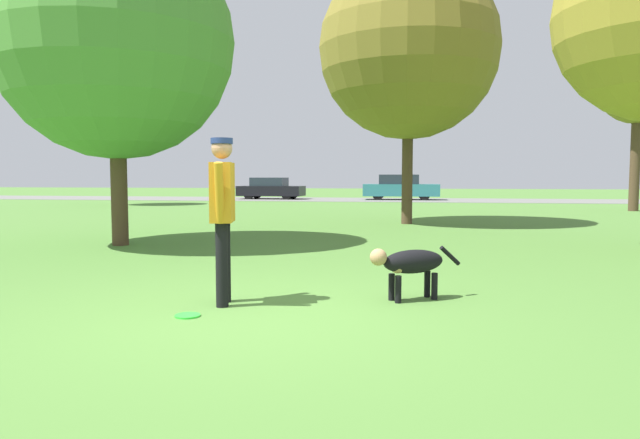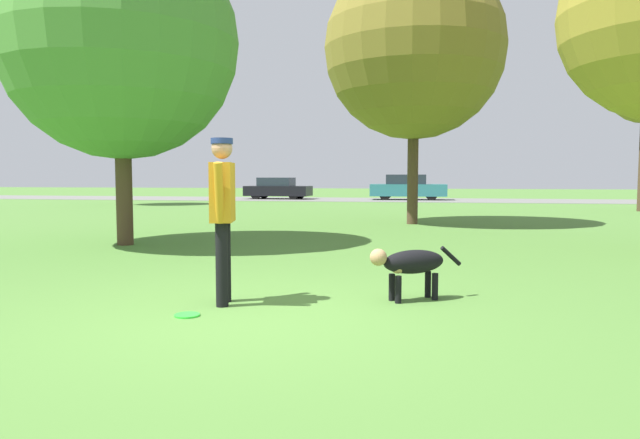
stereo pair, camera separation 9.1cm
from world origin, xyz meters
name	(u,v)px [view 1 (the left image)]	position (x,y,z in m)	size (l,w,h in m)	color
ground_plane	(250,315)	(0.00, 0.00, 0.00)	(120.00, 120.00, 0.00)	#4C7A33
far_road_strip	(387,200)	(0.00, 28.09, 0.01)	(120.00, 6.00, 0.01)	slate
person	(223,205)	(-0.42, 0.43, 1.06)	(0.31, 0.71, 1.77)	black
dog	(410,264)	(1.54, 0.96, 0.41)	(1.03, 0.70, 0.59)	black
frisbee	(188,316)	(-0.59, -0.14, 0.01)	(0.25, 0.25, 0.02)	#33D838
tree_mid_center	(409,49)	(1.36, 11.26, 4.94)	(5.08, 5.08, 7.49)	#4C3826
tree_far_right	(638,87)	(10.13, 18.96, 4.85)	(2.96, 2.96, 6.39)	#4C3826
tree_near_left	(115,41)	(-4.19, 5.14, 3.98)	(4.59, 4.59, 6.28)	#4C3826
tree_far_left	(116,125)	(-12.51, 20.09, 3.82)	(3.23, 3.23, 5.46)	brown
parked_car_black	(271,189)	(-7.05, 28.27, 0.63)	(3.98, 1.93, 1.30)	black
parked_car_teal	(401,188)	(0.75, 28.37, 0.72)	(4.42, 1.76, 1.48)	teal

